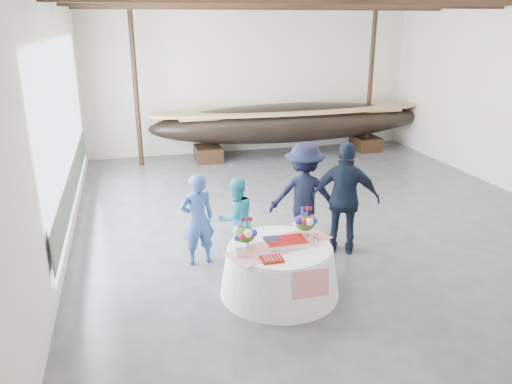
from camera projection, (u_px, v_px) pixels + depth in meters
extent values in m
cube|color=#3D3D42|center=(323.00, 218.00, 10.45)|extent=(10.00, 12.00, 0.01)
cube|color=silver|center=(252.00, 78.00, 15.20)|extent=(10.00, 0.02, 4.50)
cube|color=silver|center=(55.00, 123.00, 8.51)|extent=(0.02, 12.00, 4.50)
cube|color=black|center=(305.00, 3.00, 10.43)|extent=(9.80, 0.12, 0.18)
cube|color=black|center=(271.00, 6.00, 12.72)|extent=(9.80, 0.12, 0.18)
cylinder|color=black|center=(136.00, 85.00, 13.51)|extent=(0.14, 0.14, 4.50)
cylinder|color=black|center=(371.00, 78.00, 15.19)|extent=(0.14, 0.14, 4.50)
cube|color=silver|center=(66.00, 126.00, 9.52)|extent=(0.02, 7.00, 3.20)
cube|color=#596654|center=(73.00, 181.00, 9.88)|extent=(0.02, 7.00, 0.60)
cube|color=black|center=(208.00, 153.00, 14.64)|extent=(0.74, 0.95, 0.42)
cube|color=black|center=(366.00, 143.00, 15.86)|extent=(0.74, 0.95, 0.42)
ellipsoid|color=black|center=(291.00, 123.00, 14.99)|extent=(8.45, 1.69, 1.16)
cube|color=#9E7A4C|center=(291.00, 112.00, 14.89)|extent=(6.76, 1.11, 0.06)
cone|color=silver|center=(280.00, 270.00, 7.48)|extent=(1.80, 1.80, 0.74)
cylinder|color=silver|center=(280.00, 247.00, 7.36)|extent=(1.52, 1.52, 0.04)
cube|color=red|center=(280.00, 245.00, 7.35)|extent=(1.74, 1.15, 0.01)
cube|color=white|center=(285.00, 243.00, 7.37)|extent=(0.60, 0.40, 0.07)
cylinder|color=white|center=(240.00, 250.00, 7.03)|extent=(0.18, 0.18, 0.16)
cylinder|color=white|center=(239.00, 234.00, 7.48)|extent=(0.18, 0.18, 0.22)
cube|color=maroon|center=(272.00, 259.00, 6.90)|extent=(0.30, 0.24, 0.03)
cone|color=silver|center=(316.00, 242.00, 7.34)|extent=(0.09, 0.09, 0.12)
imported|color=#2B498B|center=(197.00, 220.00, 8.26)|extent=(0.63, 0.46, 1.58)
imported|color=#22A4B4|center=(236.00, 218.00, 8.53)|extent=(0.80, 0.69, 1.43)
imported|color=black|center=(304.00, 195.00, 8.89)|extent=(1.40, 1.05, 1.92)
imported|color=black|center=(345.00, 199.00, 8.60)|extent=(1.27, 0.94, 2.00)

